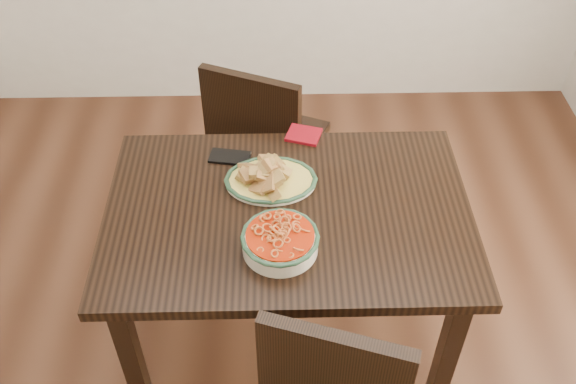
{
  "coord_description": "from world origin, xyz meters",
  "views": [
    {
      "loc": [
        0.0,
        -1.49,
        2.25
      ],
      "look_at": [
        0.04,
        0.03,
        0.81
      ],
      "focal_mm": 40.0,
      "sensor_mm": 36.0,
      "label": 1
    }
  ],
  "objects_px": {
    "chair_far": "(263,140)",
    "smartphone": "(230,157)",
    "noodle_bowl": "(280,240)",
    "fish_plate": "(271,173)",
    "dining_table": "(288,229)"
  },
  "relations": [
    {
      "from": "dining_table",
      "to": "noodle_bowl",
      "type": "relative_size",
      "value": 4.96
    },
    {
      "from": "fish_plate",
      "to": "noodle_bowl",
      "type": "relative_size",
      "value": 1.27
    },
    {
      "from": "dining_table",
      "to": "fish_plate",
      "type": "xyz_separation_m",
      "value": [
        -0.06,
        0.13,
        0.14
      ]
    },
    {
      "from": "dining_table",
      "to": "smartphone",
      "type": "height_order",
      "value": "smartphone"
    },
    {
      "from": "dining_table",
      "to": "fish_plate",
      "type": "height_order",
      "value": "fish_plate"
    },
    {
      "from": "noodle_bowl",
      "to": "fish_plate",
      "type": "bearing_deg",
      "value": 95.25
    },
    {
      "from": "noodle_bowl",
      "to": "smartphone",
      "type": "xyz_separation_m",
      "value": [
        -0.18,
        0.44,
        -0.04
      ]
    },
    {
      "from": "chair_far",
      "to": "smartphone",
      "type": "distance_m",
      "value": 0.5
    },
    {
      "from": "smartphone",
      "to": "fish_plate",
      "type": "bearing_deg",
      "value": -32.33
    },
    {
      "from": "chair_far",
      "to": "noodle_bowl",
      "type": "distance_m",
      "value": 0.91
    },
    {
      "from": "chair_far",
      "to": "smartphone",
      "type": "height_order",
      "value": "chair_far"
    },
    {
      "from": "smartphone",
      "to": "dining_table",
      "type": "bearing_deg",
      "value": -42.3
    },
    {
      "from": "noodle_bowl",
      "to": "smartphone",
      "type": "distance_m",
      "value": 0.48
    },
    {
      "from": "dining_table",
      "to": "smartphone",
      "type": "xyz_separation_m",
      "value": [
        -0.2,
        0.27,
        0.1
      ]
    },
    {
      "from": "chair_far",
      "to": "fish_plate",
      "type": "distance_m",
      "value": 0.62
    }
  ]
}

